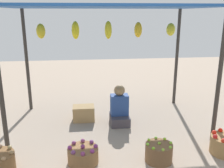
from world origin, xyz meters
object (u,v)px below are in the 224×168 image
(vendor_person, at_px, (119,109))
(wooden_crate_near_vendor, at_px, (84,113))
(basket_limes, at_px, (159,152))
(basket_purple_onions, at_px, (83,155))

(vendor_person, height_order, wooden_crate_near_vendor, vendor_person)
(basket_limes, bearing_deg, vendor_person, 105.77)
(vendor_person, xyz_separation_m, wooden_crate_near_vendor, (-0.70, 0.23, -0.15))
(basket_purple_onions, bearing_deg, wooden_crate_near_vendor, 89.15)
(vendor_person, bearing_deg, wooden_crate_near_vendor, 161.70)
(vendor_person, distance_m, basket_limes, 1.42)
(vendor_person, bearing_deg, basket_purple_onions, -119.45)
(vendor_person, distance_m, basket_purple_onions, 1.47)
(vendor_person, bearing_deg, basket_limes, -74.23)
(wooden_crate_near_vendor, bearing_deg, basket_purple_onions, -90.85)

